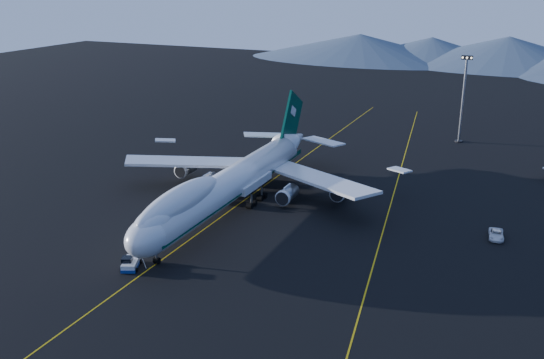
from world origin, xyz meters
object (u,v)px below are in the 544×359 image
at_px(pushback_tug, 131,264).
at_px(floodlight_mast, 463,99).
at_px(boeing_747, 231,183).
at_px(service_van, 496,234).

relative_size(pushback_tug, floodlight_mast, 0.22).
xyz_separation_m(pushback_tug, floodlight_mast, (38.00, 103.22, 11.78)).
height_order(boeing_747, floodlight_mast, floodlight_mast).
xyz_separation_m(pushback_tug, service_van, (53.74, 36.78, 0.12)).
bearing_deg(pushback_tug, boeing_747, 60.48).
bearing_deg(floodlight_mast, service_van, -76.67).
relative_size(boeing_747, floodlight_mast, 2.95).
relative_size(boeing_747, service_van, 13.13).
distance_m(boeing_747, pushback_tug, 30.13).
bearing_deg(boeing_747, pushback_tug, -95.80).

